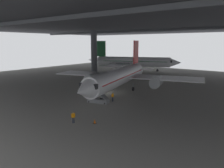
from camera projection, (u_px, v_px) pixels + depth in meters
The scene contains 9 objects.
ground_plane at pixel (107, 93), 47.43m from camera, with size 110.00×110.00×0.00m, color gray.
hangar_structure at pixel (141, 23), 55.48m from camera, with size 121.00×99.00×16.12m.
airplane_main at pixel (120, 76), 47.75m from camera, with size 34.37×34.86×11.13m.
boarding_stairs at pixel (98, 99), 39.47m from camera, with size 4.35×2.45×4.59m.
crew_worker_near_nose at pixel (73, 117), 29.19m from camera, with size 0.32×0.53×1.56m.
crew_worker_by_stairs at pixel (113, 96), 40.15m from camera, with size 0.28×0.54×1.68m.
airplane_distant at pixel (132, 62), 85.73m from camera, with size 34.79×34.72×11.39m.
traffic_cone_orange at pixel (95, 121), 29.21m from camera, with size 0.36×0.36×0.60m.
baggage_tug at pixel (103, 82), 57.88m from camera, with size 2.01×2.50×0.90m.
Camera 1 is at (29.04, -36.11, 10.37)m, focal length 35.61 mm.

